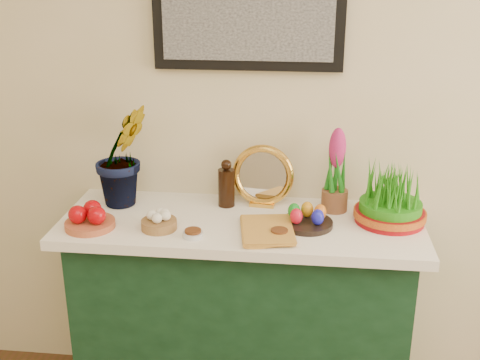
{
  "coord_description": "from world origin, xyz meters",
  "views": [
    {
      "loc": [
        -0.18,
        -0.12,
        1.85
      ],
      "look_at": [
        -0.41,
        1.95,
        1.07
      ],
      "focal_mm": 45.0,
      "sensor_mm": 36.0,
      "label": 1
    }
  ],
  "objects_px": {
    "wheatgrass_sabzeh": "(391,198)",
    "mirror": "(263,176)",
    "sideboard": "(241,321)",
    "hyacinth_green": "(122,139)",
    "book": "(241,230)"
  },
  "relations": [
    {
      "from": "wheatgrass_sabzeh",
      "to": "mirror",
      "type": "bearing_deg",
      "value": 166.76
    },
    {
      "from": "sideboard",
      "to": "wheatgrass_sabzeh",
      "type": "height_order",
      "value": "wheatgrass_sabzeh"
    },
    {
      "from": "sideboard",
      "to": "hyacinth_green",
      "type": "height_order",
      "value": "hyacinth_green"
    },
    {
      "from": "sideboard",
      "to": "book",
      "type": "relative_size",
      "value": 5.16
    },
    {
      "from": "hyacinth_green",
      "to": "mirror",
      "type": "height_order",
      "value": "hyacinth_green"
    },
    {
      "from": "sideboard",
      "to": "hyacinth_green",
      "type": "distance_m",
      "value": 0.9
    },
    {
      "from": "hyacinth_green",
      "to": "mirror",
      "type": "xyz_separation_m",
      "value": [
        0.56,
        0.05,
        -0.15
      ]
    },
    {
      "from": "hyacinth_green",
      "to": "book",
      "type": "distance_m",
      "value": 0.62
    },
    {
      "from": "sideboard",
      "to": "book",
      "type": "xyz_separation_m",
      "value": [
        0.01,
        -0.14,
        0.48
      ]
    },
    {
      "from": "book",
      "to": "wheatgrass_sabzeh",
      "type": "distance_m",
      "value": 0.59
    },
    {
      "from": "sideboard",
      "to": "mirror",
      "type": "relative_size",
      "value": 5.03
    },
    {
      "from": "mirror",
      "to": "wheatgrass_sabzeh",
      "type": "height_order",
      "value": "mirror"
    },
    {
      "from": "sideboard",
      "to": "mirror",
      "type": "height_order",
      "value": "mirror"
    },
    {
      "from": "hyacinth_green",
      "to": "book",
      "type": "bearing_deg",
      "value": -68.3
    },
    {
      "from": "mirror",
      "to": "wheatgrass_sabzeh",
      "type": "distance_m",
      "value": 0.51
    }
  ]
}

